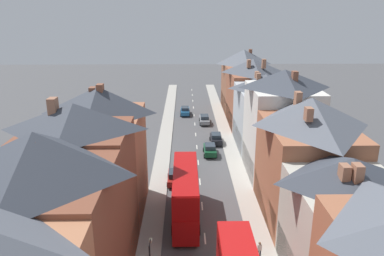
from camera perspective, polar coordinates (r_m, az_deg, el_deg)
pavement_left at (r=54.35m, az=-4.51°, el=-4.40°), size 2.20×104.00×0.14m
pavement_right at (r=54.69m, az=6.25°, el=-4.31°), size 2.20×104.00×0.14m
centre_line_dashes at (r=52.47m, az=0.96°, el=-5.27°), size 0.14×97.80×0.01m
terrace_row_left at (r=25.95m, az=-20.60°, el=-16.00°), size 8.00×40.39×14.27m
terrace_row_right at (r=44.88m, az=14.46°, el=-1.59°), size 8.00×81.26×13.68m
double_decker_bus_lead at (r=38.24m, az=-1.00°, el=-9.95°), size 2.74×10.80×5.30m
car_near_blue at (r=75.18m, az=-1.06°, el=2.65°), size 1.90×4.39×1.66m
car_near_silver at (r=69.60m, az=1.91°, el=1.36°), size 1.90×4.59×1.61m
car_parked_left_a at (r=59.56m, az=3.68°, el=-1.56°), size 1.90×4.10×1.65m
car_parked_right_a at (r=49.37m, az=-1.01°, el=-5.77°), size 1.90×4.13×1.65m
car_parked_left_b at (r=54.88m, az=2.74°, el=-3.27°), size 1.90×4.00×1.67m
car_far_grey at (r=46.44m, az=-2.62°, el=-7.42°), size 1.90×4.06×1.61m
pedestrian_mid_left at (r=34.01m, az=10.23°, el=-17.73°), size 0.36×0.22×1.61m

